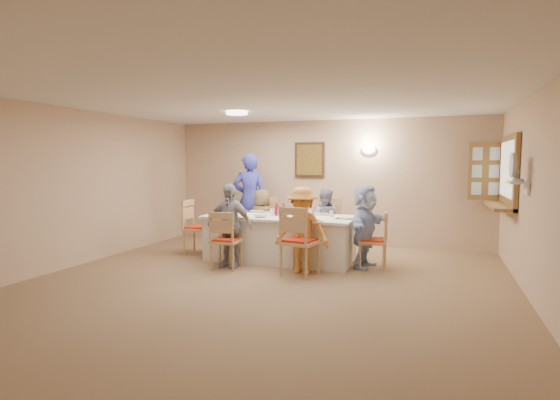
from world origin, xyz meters
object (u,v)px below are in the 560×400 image
(chair_back_left, at_px, (264,223))
(chair_right_end, at_px, (373,240))
(diner_back_left, at_px, (262,220))
(diner_front_right, at_px, (302,230))
(chair_back_right, at_px, (326,226))
(desk_fan, at_px, (516,171))
(diner_front_left, at_px, (229,225))
(chair_left_end, at_px, (199,227))
(serving_hatch, at_px, (509,172))
(caregiver, at_px, (250,199))
(condiment_ketchup, at_px, (277,209))
(chair_front_right, at_px, (300,240))
(dining_table, at_px, (280,238))
(chair_front_left, at_px, (226,240))
(diner_back_right, at_px, (324,222))
(diner_right_end, at_px, (365,226))

(chair_back_left, bearing_deg, chair_right_end, -32.33)
(diner_back_left, relative_size, diner_front_right, 0.89)
(chair_back_right, bearing_deg, desk_fan, -22.12)
(chair_right_end, distance_m, diner_front_left, 2.27)
(chair_left_end, bearing_deg, serving_hatch, -85.96)
(caregiver, height_order, condiment_ketchup, caregiver)
(diner_front_right, height_order, caregiver, caregiver)
(chair_front_right, bearing_deg, dining_table, -43.74)
(diner_front_left, bearing_deg, chair_back_right, 53.22)
(serving_hatch, relative_size, condiment_ketchup, 6.85)
(chair_front_left, distance_m, chair_right_end, 2.29)
(diner_back_left, xyz_separation_m, caregiver, (-0.45, 0.47, 0.34))
(chair_front_right, height_order, condiment_ketchup, chair_front_right)
(diner_front_left, bearing_deg, diner_back_right, 50.84)
(diner_front_left, bearing_deg, desk_fan, 3.31)
(desk_fan, relative_size, chair_front_right, 0.29)
(desk_fan, relative_size, chair_back_left, 0.30)
(diner_right_end, xyz_separation_m, caregiver, (-2.47, 1.15, 0.26))
(caregiver, relative_size, condiment_ketchup, 8.36)
(chair_right_end, bearing_deg, chair_back_right, -133.18)
(serving_hatch, bearing_deg, dining_table, -168.03)
(diner_front_left, relative_size, caregiver, 0.73)
(serving_hatch, distance_m, chair_front_left, 4.51)
(chair_back_right, height_order, chair_front_right, chair_front_right)
(serving_hatch, relative_size, diner_front_left, 1.13)
(desk_fan, height_order, chair_back_right, desk_fan)
(dining_table, distance_m, chair_front_right, 1.01)
(diner_right_end, bearing_deg, desk_fan, -95.36)
(dining_table, height_order, caregiver, caregiver)
(serving_hatch, xyz_separation_m, diner_right_end, (-2.09, -0.74, -0.84))
(serving_hatch, bearing_deg, diner_front_right, -153.91)
(chair_front_left, xyz_separation_m, diner_right_end, (2.02, 0.80, 0.20))
(serving_hatch, relative_size, chair_left_end, 1.52)
(chair_front_right, height_order, chair_right_end, chair_front_right)
(chair_right_end, bearing_deg, diner_front_left, -75.53)
(condiment_ketchup, bearing_deg, serving_hatch, 11.36)
(serving_hatch, height_order, chair_back_right, serving_hatch)
(chair_left_end, height_order, diner_right_end, diner_right_end)
(caregiver, bearing_deg, chair_front_right, 112.35)
(chair_back_left, relative_size, chair_right_end, 1.11)
(chair_back_left, xyz_separation_m, chair_front_left, (0.00, -1.60, -0.04))
(diner_back_right, bearing_deg, chair_left_end, 14.17)
(serving_hatch, bearing_deg, caregiver, 174.90)
(desk_fan, xyz_separation_m, caregiver, (-4.45, 1.76, -0.64))
(desk_fan, xyz_separation_m, dining_table, (-3.40, 0.61, -1.17))
(dining_table, distance_m, caregiver, 1.65)
(chair_back_left, height_order, chair_back_right, chair_back_right)
(caregiver, bearing_deg, chair_back_right, 150.14)
(caregiver, bearing_deg, chair_front_left, 85.11)
(chair_front_left, relative_size, diner_right_end, 0.70)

